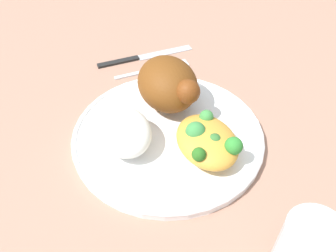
% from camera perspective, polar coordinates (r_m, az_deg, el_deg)
% --- Properties ---
extents(ground_plane, '(2.00, 2.00, 0.00)m').
position_cam_1_polar(ground_plane, '(0.51, -0.00, -1.98)').
color(ground_plane, '#A27560').
extents(plate, '(0.28, 0.28, 0.01)m').
position_cam_1_polar(plate, '(0.50, -0.00, -1.39)').
color(plate, white).
rests_on(plate, ground_plane).
extents(roasted_chicken, '(0.12, 0.09, 0.08)m').
position_cam_1_polar(roasted_chicken, '(0.52, 0.08, 7.03)').
color(roasted_chicken, brown).
rests_on(roasted_chicken, plate).
extents(rice_pile, '(0.09, 0.07, 0.04)m').
position_cam_1_polar(rice_pile, '(0.47, -7.45, -0.52)').
color(rice_pile, white).
rests_on(rice_pile, plate).
extents(mac_cheese_with_broccoli, '(0.10, 0.08, 0.04)m').
position_cam_1_polar(mac_cheese_with_broccoli, '(0.46, 6.58, -2.38)').
color(mac_cheese_with_broccoli, gold).
rests_on(mac_cheese_with_broccoli, plate).
extents(fork, '(0.02, 0.14, 0.01)m').
position_cam_1_polar(fork, '(0.64, -1.91, 9.60)').
color(fork, silver).
rests_on(fork, ground_plane).
extents(knife, '(0.02, 0.19, 0.01)m').
position_cam_1_polar(knife, '(0.67, -5.09, 11.39)').
color(knife, black).
rests_on(knife, ground_plane).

